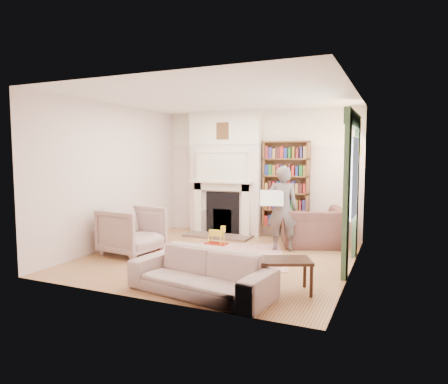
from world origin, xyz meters
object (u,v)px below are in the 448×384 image
at_px(armchair_reading, 312,227).
at_px(armchair_left, 132,231).
at_px(rocking_horse, 216,235).
at_px(man_reading, 282,209).
at_px(coffee_table, 284,276).
at_px(sofa, 201,273).
at_px(bookcase, 286,185).
at_px(paraffin_heater, 203,221).

relative_size(armchair_reading, armchair_left, 1.25).
bearing_deg(armchair_left, rocking_horse, -33.76).
distance_m(man_reading, coffee_table, 2.41).
bearing_deg(coffee_table, sofa, -177.75).
bearing_deg(rocking_horse, coffee_table, -43.39).
relative_size(bookcase, armchair_left, 1.94).
height_order(armchair_reading, coffee_table, armchair_reading).
bearing_deg(coffee_table, paraffin_heater, 106.73).
relative_size(armchair_left, paraffin_heater, 1.74).
xyz_separation_m(man_reading, paraffin_heater, (-2.14, 0.94, -0.53)).
bearing_deg(sofa, rocking_horse, 119.64).
xyz_separation_m(coffee_table, paraffin_heater, (-2.79, 3.19, 0.05)).
height_order(sofa, coffee_table, sofa).
xyz_separation_m(man_reading, coffee_table, (0.65, -2.25, -0.58)).
bearing_deg(man_reading, armchair_left, 11.62).
xyz_separation_m(armchair_left, rocking_horse, (1.10, 1.28, -0.23)).
bearing_deg(bookcase, man_reading, -78.10).
xyz_separation_m(man_reading, rocking_horse, (-1.34, -0.09, -0.60)).
distance_m(bookcase, armchair_left, 3.43).
bearing_deg(rocking_horse, paraffin_heater, 132.18).
bearing_deg(paraffin_heater, coffee_table, -48.76).
bearing_deg(armchair_reading, armchair_left, 14.37).
distance_m(paraffin_heater, rocking_horse, 1.30).
height_order(armchair_reading, sofa, armchair_reading).
height_order(armchair_reading, man_reading, man_reading).
xyz_separation_m(armchair_left, sofa, (2.11, -1.38, -0.15)).
distance_m(armchair_left, man_reading, 2.83).
bearing_deg(coffee_table, armchair_reading, 69.51).
distance_m(sofa, man_reading, 2.82).
height_order(paraffin_heater, rocking_horse, paraffin_heater).
distance_m(man_reading, rocking_horse, 1.47).
xyz_separation_m(bookcase, man_reading, (0.24, -1.16, -0.37)).
relative_size(armchair_left, rocking_horse, 2.08).
xyz_separation_m(sofa, paraffin_heater, (-1.81, 3.68, -0.01)).
distance_m(armchair_reading, rocking_horse, 1.93).
bearing_deg(armchair_left, bookcase, -34.11).
bearing_deg(paraffin_heater, armchair_left, -97.40).
height_order(armchair_reading, armchair_left, armchair_left).
relative_size(armchair_reading, paraffin_heater, 2.17).
relative_size(sofa, coffee_table, 2.77).
distance_m(armchair_reading, coffee_table, 2.86).
distance_m(bookcase, armchair_reading, 1.19).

